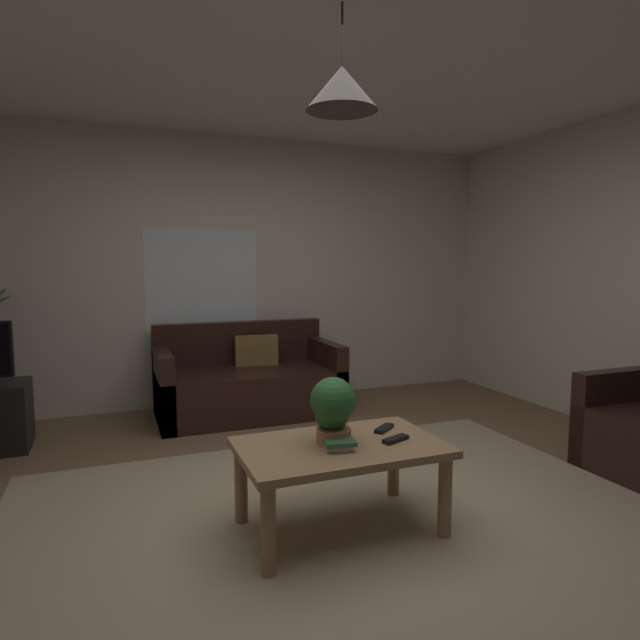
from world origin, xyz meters
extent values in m
cube|color=brown|center=(0.00, 0.00, -0.01)|extent=(5.46, 5.24, 0.02)
cube|color=tan|center=(0.00, -0.20, 0.00)|extent=(3.55, 2.88, 0.01)
cube|color=beige|center=(0.00, 2.65, 1.30)|extent=(5.58, 0.06, 2.60)
cube|color=white|center=(0.00, 0.00, 2.61)|extent=(5.46, 5.24, 0.02)
cube|color=white|center=(-0.31, 2.62, 1.12)|extent=(1.06, 0.01, 1.16)
cube|color=black|center=(0.01, 2.10, 0.21)|extent=(1.62, 0.85, 0.42)
cube|color=black|center=(0.01, 2.46, 0.62)|extent=(1.62, 0.12, 0.40)
cube|color=black|center=(-0.74, 2.10, 0.32)|extent=(0.12, 0.85, 0.64)
cube|color=black|center=(0.76, 2.10, 0.32)|extent=(0.12, 0.85, 0.64)
cube|color=brown|center=(0.13, 2.28, 0.56)|extent=(0.41, 0.17, 0.28)
cube|color=black|center=(2.20, 0.06, 0.32)|extent=(0.85, 0.12, 0.64)
cube|color=#A87F56|center=(-0.06, -0.15, 0.44)|extent=(1.04, 0.64, 0.04)
cylinder|color=#A87F56|center=(-0.52, -0.41, 0.21)|extent=(0.07, 0.07, 0.42)
cylinder|color=#A87F56|center=(0.40, -0.41, 0.21)|extent=(0.07, 0.07, 0.42)
cylinder|color=#A87F56|center=(-0.52, 0.12, 0.21)|extent=(0.07, 0.07, 0.42)
cylinder|color=#A87F56|center=(0.40, 0.12, 0.21)|extent=(0.07, 0.07, 0.42)
cube|color=beige|center=(-0.11, -0.23, 0.47)|extent=(0.15, 0.12, 0.03)
cube|color=#387247|center=(-0.11, -0.24, 0.50)|extent=(0.17, 0.13, 0.02)
cube|color=black|center=(0.25, -0.04, 0.47)|extent=(0.16, 0.14, 0.02)
cube|color=black|center=(0.22, -0.22, 0.47)|extent=(0.17, 0.10, 0.02)
cylinder|color=#B77051|center=(-0.09, -0.13, 0.50)|extent=(0.18, 0.18, 0.08)
sphere|color=#2D6B33|center=(-0.09, -0.10, 0.60)|extent=(0.17, 0.17, 0.17)
sphere|color=#2D6B33|center=(-0.10, -0.14, 0.69)|extent=(0.23, 0.23, 0.23)
cylinder|color=black|center=(-0.06, -0.15, 2.46)|extent=(0.01, 0.01, 0.29)
cone|color=#4C4742|center=(-0.06, -0.15, 2.21)|extent=(0.35, 0.35, 0.21)
camera|label=1|loc=(-1.13, -2.57, 1.38)|focal=29.96mm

